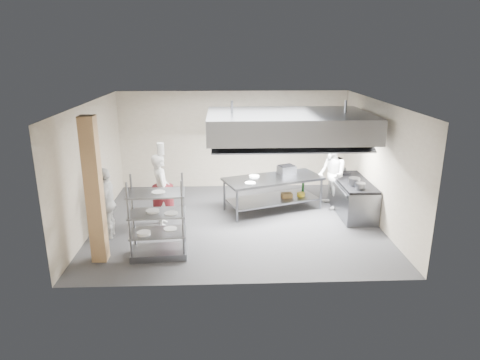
{
  "coord_description": "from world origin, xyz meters",
  "views": [
    {
      "loc": [
        -0.34,
        -10.05,
        4.19
      ],
      "look_at": [
        0.09,
        0.2,
        1.05
      ],
      "focal_mm": 32.0,
      "sensor_mm": 36.0,
      "label": 1
    }
  ],
  "objects_px": {
    "island": "(273,194)",
    "cooking_range": "(352,198)",
    "griddle": "(286,170)",
    "stockpot": "(354,182)",
    "pass_rack": "(157,218)",
    "chef_line": "(331,175)",
    "chef_plating": "(107,203)",
    "chef_head": "(161,190)"
  },
  "relations": [
    {
      "from": "griddle",
      "to": "stockpot",
      "type": "relative_size",
      "value": 1.54
    },
    {
      "from": "chef_head",
      "to": "chef_plating",
      "type": "bearing_deg",
      "value": 101.17
    },
    {
      "from": "pass_rack",
      "to": "griddle",
      "type": "bearing_deg",
      "value": 40.07
    },
    {
      "from": "stockpot",
      "to": "chef_line",
      "type": "bearing_deg",
      "value": 113.85
    },
    {
      "from": "chef_plating",
      "to": "island",
      "type": "bearing_deg",
      "value": 109.68
    },
    {
      "from": "cooking_range",
      "to": "griddle",
      "type": "height_order",
      "value": "griddle"
    },
    {
      "from": "cooking_range",
      "to": "chef_line",
      "type": "bearing_deg",
      "value": 136.5
    },
    {
      "from": "cooking_range",
      "to": "stockpot",
      "type": "distance_m",
      "value": 0.71
    },
    {
      "from": "chef_line",
      "to": "chef_head",
      "type": "bearing_deg",
      "value": -79.42
    },
    {
      "from": "griddle",
      "to": "stockpot",
      "type": "bearing_deg",
      "value": -58.51
    },
    {
      "from": "cooking_range",
      "to": "chef_line",
      "type": "height_order",
      "value": "chef_line"
    },
    {
      "from": "chef_line",
      "to": "griddle",
      "type": "distance_m",
      "value": 1.22
    },
    {
      "from": "cooking_range",
      "to": "stockpot",
      "type": "relative_size",
      "value": 6.99
    },
    {
      "from": "pass_rack",
      "to": "chef_line",
      "type": "height_order",
      "value": "chef_line"
    },
    {
      "from": "cooking_range",
      "to": "chef_plating",
      "type": "relative_size",
      "value": 1.2
    },
    {
      "from": "pass_rack",
      "to": "chef_line",
      "type": "xyz_separation_m",
      "value": [
        4.3,
        2.74,
        0.06
      ]
    },
    {
      "from": "chef_line",
      "to": "griddle",
      "type": "bearing_deg",
      "value": -105.29
    },
    {
      "from": "chef_head",
      "to": "chef_line",
      "type": "height_order",
      "value": "chef_line"
    },
    {
      "from": "chef_head",
      "to": "griddle",
      "type": "relative_size",
      "value": 4.12
    },
    {
      "from": "pass_rack",
      "to": "chef_plating",
      "type": "xyz_separation_m",
      "value": [
        -1.3,
        1.04,
        -0.04
      ]
    },
    {
      "from": "cooking_range",
      "to": "chef_plating",
      "type": "height_order",
      "value": "chef_plating"
    },
    {
      "from": "chef_line",
      "to": "stockpot",
      "type": "xyz_separation_m",
      "value": [
        0.37,
        -0.84,
        0.07
      ]
    },
    {
      "from": "island",
      "to": "chef_plating",
      "type": "xyz_separation_m",
      "value": [
        -4.0,
        -1.57,
        0.38
      ]
    },
    {
      "from": "chef_plating",
      "to": "stockpot",
      "type": "height_order",
      "value": "chef_plating"
    },
    {
      "from": "pass_rack",
      "to": "stockpot",
      "type": "relative_size",
      "value": 6.06
    },
    {
      "from": "chef_head",
      "to": "cooking_range",
      "type": "bearing_deg",
      "value": -99.41
    },
    {
      "from": "chef_plating",
      "to": "stockpot",
      "type": "distance_m",
      "value": 6.04
    },
    {
      "from": "stockpot",
      "to": "island",
      "type": "bearing_deg",
      "value": 160.05
    },
    {
      "from": "griddle",
      "to": "stockpot",
      "type": "height_order",
      "value": "griddle"
    },
    {
      "from": "chef_head",
      "to": "chef_line",
      "type": "xyz_separation_m",
      "value": [
        4.44,
        1.08,
        0.02
      ]
    },
    {
      "from": "cooking_range",
      "to": "griddle",
      "type": "xyz_separation_m",
      "value": [
        -1.67,
        0.71,
        0.6
      ]
    },
    {
      "from": "cooking_range",
      "to": "chef_head",
      "type": "relative_size",
      "value": 1.1
    },
    {
      "from": "pass_rack",
      "to": "chef_head",
      "type": "xyz_separation_m",
      "value": [
        -0.14,
        1.65,
        0.04
      ]
    },
    {
      "from": "island",
      "to": "cooking_range",
      "type": "xyz_separation_m",
      "value": [
        2.08,
        -0.33,
        -0.04
      ]
    },
    {
      "from": "chef_head",
      "to": "griddle",
      "type": "distance_m",
      "value": 3.52
    },
    {
      "from": "island",
      "to": "griddle",
      "type": "xyz_separation_m",
      "value": [
        0.41,
        0.38,
        0.56
      ]
    },
    {
      "from": "griddle",
      "to": "island",
      "type": "bearing_deg",
      "value": -160.33
    },
    {
      "from": "island",
      "to": "chef_line",
      "type": "relative_size",
      "value": 1.4
    },
    {
      "from": "chef_plating",
      "to": "griddle",
      "type": "bearing_deg",
      "value": 112.15
    },
    {
      "from": "island",
      "to": "chef_line",
      "type": "height_order",
      "value": "chef_line"
    },
    {
      "from": "chef_line",
      "to": "griddle",
      "type": "xyz_separation_m",
      "value": [
        -1.19,
        0.26,
        0.09
      ]
    },
    {
      "from": "pass_rack",
      "to": "chef_head",
      "type": "bearing_deg",
      "value": 91.1
    }
  ]
}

